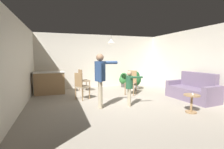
% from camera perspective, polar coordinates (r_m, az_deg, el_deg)
% --- Properties ---
extents(ground, '(7.68, 7.68, 0.00)m').
position_cam_1_polar(ground, '(5.81, 3.62, -9.59)').
color(ground, '#9E9384').
extents(wall_back, '(6.40, 0.10, 2.70)m').
position_cam_1_polar(wall_back, '(8.65, -4.29, 4.67)').
color(wall_back, silver).
rests_on(wall_back, ground).
extents(wall_left, '(0.10, 6.40, 2.70)m').
position_cam_1_polar(wall_left, '(5.31, -30.33, 2.85)').
color(wall_left, silver).
rests_on(wall_left, ground).
extents(wall_right, '(0.10, 6.40, 2.70)m').
position_cam_1_polar(wall_right, '(7.42, 27.34, 3.73)').
color(wall_right, silver).
rests_on(wall_right, ground).
extents(couch_floral, '(1.01, 1.87, 1.00)m').
position_cam_1_polar(couch_floral, '(6.76, 26.25, -5.09)').
color(couch_floral, slate).
rests_on(couch_floral, ground).
extents(kitchen_counter, '(1.26, 0.66, 0.95)m').
position_cam_1_polar(kitchen_counter, '(7.46, -20.84, -2.70)').
color(kitchen_counter, '#99754C').
rests_on(kitchen_counter, ground).
extents(side_table_by_couch, '(0.44, 0.44, 0.52)m').
position_cam_1_polar(side_table_by_couch, '(5.20, 25.97, -8.40)').
color(side_table_by_couch, '#99754C').
rests_on(side_table_by_couch, ground).
extents(person_adult, '(0.85, 0.48, 1.67)m').
position_cam_1_polar(person_adult, '(5.02, -4.00, -0.01)').
color(person_adult, tan).
rests_on(person_adult, ground).
extents(person_child, '(0.56, 0.40, 1.13)m').
position_cam_1_polar(person_child, '(5.25, 6.18, -3.44)').
color(person_child, tan).
rests_on(person_child, ground).
extents(dining_chair_by_counter, '(0.59, 0.59, 1.00)m').
position_cam_1_polar(dining_chair_by_counter, '(6.13, -10.75, -3.63)').
color(dining_chair_by_counter, '#99754C').
rests_on(dining_chair_by_counter, ground).
extents(dining_chair_near_wall, '(0.59, 0.59, 1.00)m').
position_cam_1_polar(dining_chair_near_wall, '(6.93, 6.74, -2.43)').
color(dining_chair_near_wall, '#99754C').
rests_on(dining_chair_near_wall, ground).
extents(dining_chair_centre_back, '(0.51, 0.51, 1.00)m').
position_cam_1_polar(dining_chair_centre_back, '(7.65, -10.17, -1.66)').
color(dining_chair_centre_back, '#99754C').
rests_on(dining_chair_centre_back, ground).
extents(potted_plant_corner, '(0.59, 0.59, 0.90)m').
position_cam_1_polar(potted_plant_corner, '(7.97, 8.00, -1.67)').
color(potted_plant_corner, '#B7B2AD').
rests_on(potted_plant_corner, ground).
extents(potted_plant_by_wall, '(0.49, 0.49, 0.75)m').
position_cam_1_polar(potted_plant_by_wall, '(8.56, 4.11, -1.65)').
color(potted_plant_by_wall, '#4C4742').
rests_on(potted_plant_by_wall, ground).
extents(spare_remote_on_table, '(0.11, 0.12, 0.04)m').
position_cam_1_polar(spare_remote_on_table, '(5.17, 26.29, -6.10)').
color(spare_remote_on_table, white).
rests_on(spare_remote_on_table, side_table_by_couch).
extents(ceiling_light_pendant, '(0.32, 0.32, 0.55)m').
position_cam_1_polar(ceiling_light_pendant, '(7.13, -0.31, 11.61)').
color(ceiling_light_pendant, silver).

